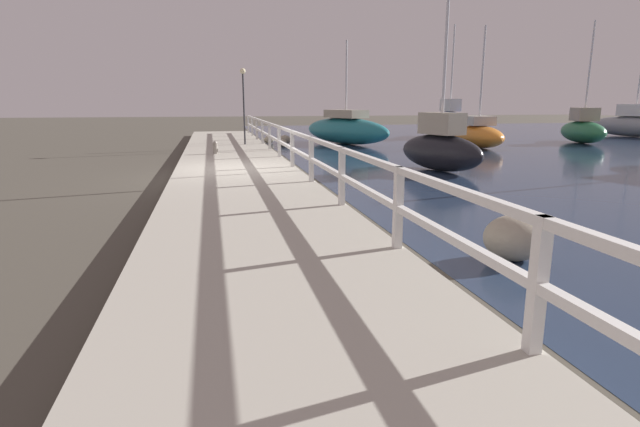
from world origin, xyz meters
TOP-DOWN VIEW (x-y plane):
  - ground_plane at (0.00, 0.00)m, footprint 120.00×120.00m
  - dock_walkway at (0.00, 0.00)m, footprint 3.28×36.00m
  - railing at (1.54, -0.00)m, footprint 0.10×32.50m
  - boulder_upstream at (2.59, 9.51)m, footprint 0.44×0.39m
  - boulder_far_strip at (2.87, 10.61)m, footprint 0.59×0.53m
  - boulder_downstream at (2.16, 11.21)m, footprint 0.51×0.46m
  - boulder_near_dock at (3.13, -8.15)m, footprint 0.79×0.71m
  - mooring_bollard at (-0.51, 4.07)m, footprint 0.17×0.17m
  - dock_lamp at (0.77, 7.89)m, footprint 0.24×0.24m
  - sailboat_blue at (12.81, 13.17)m, footprint 1.42×4.78m
  - sailboat_orange at (11.15, 6.97)m, footprint 1.85×4.08m
  - sailboat_green at (17.56, 8.16)m, footprint 2.33×4.12m
  - sailboat_gray at (23.83, 11.55)m, footprint 2.79×5.69m
  - sailboat_black at (6.01, 0.07)m, footprint 1.93×3.41m
  - sailboat_teal at (5.80, 10.09)m, footprint 3.80×6.08m

SIDE VIEW (x-z plane):
  - ground_plane at x=0.00m, z-range 0.00..0.00m
  - dock_walkway at x=0.00m, z-range 0.00..0.25m
  - boulder_upstream at x=2.59m, z-range 0.00..0.33m
  - boulder_downstream at x=2.16m, z-range 0.00..0.38m
  - boulder_far_strip at x=2.87m, z-range 0.00..0.44m
  - boulder_near_dock at x=3.13m, z-range 0.00..0.60m
  - mooring_bollard at x=-0.51m, z-range 0.25..0.70m
  - sailboat_orange at x=11.15m, z-range -2.05..3.20m
  - sailboat_green at x=17.56m, z-range -2.25..3.58m
  - sailboat_black at x=6.01m, z-range -2.23..3.62m
  - sailboat_teal at x=5.80m, z-range -1.72..3.13m
  - sailboat_gray at x=23.83m, z-range -2.92..4.38m
  - sailboat_blue at x=12.81m, z-range -2.21..3.98m
  - railing at x=1.54m, z-range 0.43..1.44m
  - dock_lamp at x=0.77m, z-range 0.90..4.02m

